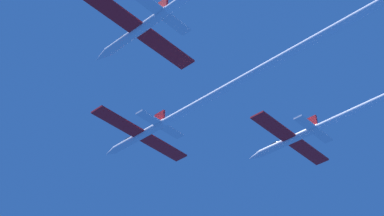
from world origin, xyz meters
TOP-DOWN VIEW (x-y plane):
  - jet_lead at (-0.41, -12.23)m, footprint 15.59×44.65m
  - jet_right_wing at (14.44, -25.15)m, footprint 15.59×42.55m

SIDE VIEW (x-z plane):
  - jet_lead at x=-0.41m, z-range -1.84..0.74m
  - jet_right_wing at x=14.44m, z-range -1.48..1.10m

